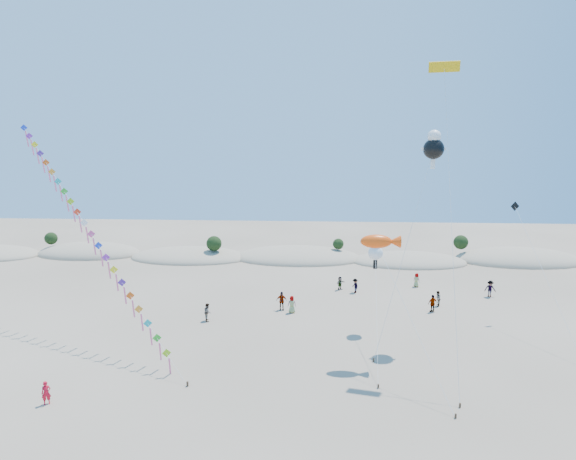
{
  "coord_description": "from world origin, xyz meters",
  "views": [
    {
      "loc": [
        3.0,
        -23.87,
        16.7
      ],
      "look_at": [
        0.6,
        14.0,
        9.89
      ],
      "focal_mm": 30.0,
      "sensor_mm": 36.0,
      "label": 1
    }
  ],
  "objects_px": {
    "kite_train": "(85,225)",
    "flyer_foreground": "(46,393)",
    "parafoil_kite": "(445,73)",
    "fish_kite": "(381,242)"
  },
  "relations": [
    {
      "from": "fish_kite",
      "to": "flyer_foreground",
      "type": "relative_size",
      "value": 6.34
    },
    {
      "from": "kite_train",
      "to": "parafoil_kite",
      "type": "bearing_deg",
      "value": -3.82
    },
    {
      "from": "kite_train",
      "to": "flyer_foreground",
      "type": "relative_size",
      "value": 13.45
    },
    {
      "from": "parafoil_kite",
      "to": "flyer_foreground",
      "type": "height_order",
      "value": "parafoil_kite"
    },
    {
      "from": "kite_train",
      "to": "fish_kite",
      "type": "distance_m",
      "value": 25.03
    },
    {
      "from": "fish_kite",
      "to": "kite_train",
      "type": "bearing_deg",
      "value": 172.14
    },
    {
      "from": "kite_train",
      "to": "fish_kite",
      "type": "height_order",
      "value": "kite_train"
    },
    {
      "from": "kite_train",
      "to": "parafoil_kite",
      "type": "distance_m",
      "value": 31.67
    },
    {
      "from": "kite_train",
      "to": "fish_kite",
      "type": "xyz_separation_m",
      "value": [
        24.8,
        -3.42,
        -0.45
      ]
    },
    {
      "from": "kite_train",
      "to": "flyer_foreground",
      "type": "distance_m",
      "value": 15.1
    }
  ]
}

